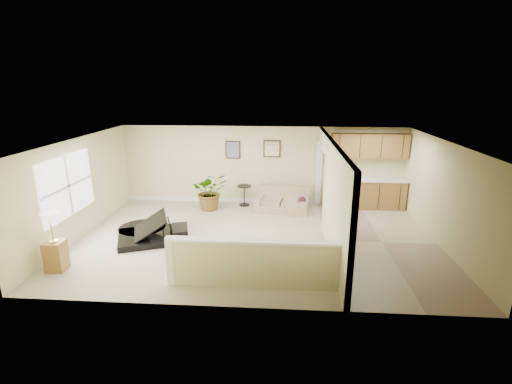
# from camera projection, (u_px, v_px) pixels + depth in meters

# --- Properties ---
(floor) EXTENTS (9.00, 9.00, 0.00)m
(floor) POSITION_uv_depth(u_px,v_px,m) (256.00, 239.00, 9.43)
(floor) COLOR tan
(floor) RESTS_ON ground
(back_wall) EXTENTS (9.00, 0.04, 2.50)m
(back_wall) POSITION_uv_depth(u_px,v_px,m) (262.00, 165.00, 11.94)
(back_wall) COLOR beige
(back_wall) RESTS_ON floor
(front_wall) EXTENTS (9.00, 0.04, 2.50)m
(front_wall) POSITION_uv_depth(u_px,v_px,m) (243.00, 243.00, 6.20)
(front_wall) COLOR beige
(front_wall) RESTS_ON floor
(left_wall) EXTENTS (0.04, 6.00, 2.50)m
(left_wall) POSITION_uv_depth(u_px,v_px,m) (79.00, 188.00, 9.38)
(left_wall) COLOR beige
(left_wall) RESTS_ON floor
(right_wall) EXTENTS (0.04, 6.00, 2.50)m
(right_wall) POSITION_uv_depth(u_px,v_px,m) (445.00, 196.00, 8.77)
(right_wall) COLOR beige
(right_wall) RESTS_ON floor
(ceiling) EXTENTS (9.00, 6.00, 0.04)m
(ceiling) POSITION_uv_depth(u_px,v_px,m) (256.00, 141.00, 8.71)
(ceiling) COLOR silver
(ceiling) RESTS_ON back_wall
(kitchen_vinyl) EXTENTS (2.70, 6.00, 0.01)m
(kitchen_vinyl) POSITION_uv_depth(u_px,v_px,m) (382.00, 242.00, 9.21)
(kitchen_vinyl) COLOR tan
(kitchen_vinyl) RESTS_ON floor
(interior_partition) EXTENTS (0.18, 5.99, 2.50)m
(interior_partition) POSITION_uv_depth(u_px,v_px,m) (329.00, 192.00, 9.20)
(interior_partition) COLOR beige
(interior_partition) RESTS_ON floor
(pony_half_wall) EXTENTS (3.42, 0.22, 1.00)m
(pony_half_wall) POSITION_uv_depth(u_px,v_px,m) (251.00, 263.00, 7.08)
(pony_half_wall) COLOR beige
(pony_half_wall) RESTS_ON floor
(left_window) EXTENTS (0.05, 2.15, 1.45)m
(left_window) POSITION_uv_depth(u_px,v_px,m) (67.00, 186.00, 8.84)
(left_window) COLOR white
(left_window) RESTS_ON left_wall
(wall_art_left) EXTENTS (0.48, 0.04, 0.58)m
(wall_art_left) POSITION_uv_depth(u_px,v_px,m) (233.00, 150.00, 11.83)
(wall_art_left) COLOR #342413
(wall_art_left) RESTS_ON back_wall
(wall_mirror) EXTENTS (0.55, 0.04, 0.55)m
(wall_mirror) POSITION_uv_depth(u_px,v_px,m) (272.00, 149.00, 11.73)
(wall_mirror) COLOR #342413
(wall_mirror) RESTS_ON back_wall
(kitchen_cabinets) EXTENTS (2.36, 0.65, 2.33)m
(kitchen_cabinets) POSITION_uv_depth(u_px,v_px,m) (364.00, 181.00, 11.58)
(kitchen_cabinets) COLOR olive
(kitchen_cabinets) RESTS_ON floor
(piano) EXTENTS (2.03, 2.00, 1.37)m
(piano) POSITION_uv_depth(u_px,v_px,m) (148.00, 217.00, 9.34)
(piano) COLOR black
(piano) RESTS_ON floor
(piano_bench) EXTENTS (0.53, 0.77, 0.47)m
(piano_bench) POSITION_uv_depth(u_px,v_px,m) (181.00, 236.00, 9.02)
(piano_bench) COLOR black
(piano_bench) RESTS_ON floor
(loveseat) EXTENTS (1.74, 1.15, 0.92)m
(loveseat) POSITION_uv_depth(u_px,v_px,m) (282.00, 199.00, 11.45)
(loveseat) COLOR tan
(loveseat) RESTS_ON floor
(accent_table) EXTENTS (0.46, 0.46, 0.66)m
(accent_table) POSITION_uv_depth(u_px,v_px,m) (244.00, 193.00, 11.88)
(accent_table) COLOR black
(accent_table) RESTS_ON floor
(palm_plant) EXTENTS (1.27, 1.17, 1.18)m
(palm_plant) POSITION_uv_depth(u_px,v_px,m) (210.00, 191.00, 11.46)
(palm_plant) COLOR black
(palm_plant) RESTS_ON floor
(small_plant) EXTENTS (0.32, 0.32, 0.53)m
(small_plant) POSITION_uv_depth(u_px,v_px,m) (301.00, 207.00, 11.17)
(small_plant) COLOR black
(small_plant) RESTS_ON floor
(lamp_stand) EXTENTS (0.40, 0.40, 1.28)m
(lamp_stand) POSITION_uv_depth(u_px,v_px,m) (54.00, 246.00, 7.73)
(lamp_stand) COLOR olive
(lamp_stand) RESTS_ON floor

